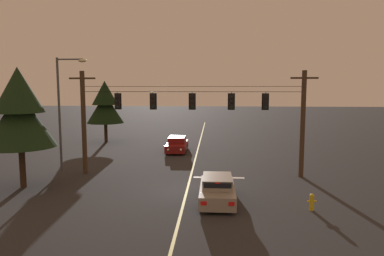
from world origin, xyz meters
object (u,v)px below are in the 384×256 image
object	(u,v)px
car_oncoming_lead	(177,145)
tree_verge_far	(19,111)
traffic_light_left_inner	(153,101)
traffic_light_rightmost	(266,102)
car_waiting_near_lane	(217,190)
traffic_light_centre	(192,102)
traffic_light_right_inner	(231,102)
fire_hydrant	(312,202)
street_lamp_corner	(63,105)
traffic_light_leftmost	(117,101)
tree_verge_near	(105,104)

from	to	relation	value
car_oncoming_lead	tree_verge_far	distance (m)	15.24
traffic_light_left_inner	tree_verge_far	xyz separation A→B (m)	(-7.31, -3.61, -0.46)
traffic_light_left_inner	tree_verge_far	world-z (taller)	tree_verge_far
traffic_light_rightmost	car_waiting_near_lane	size ratio (longest dim) A/B	0.28
traffic_light_centre	traffic_light_right_inner	xyz separation A→B (m)	(2.63, 0.00, 0.00)
tree_verge_far	fire_hydrant	xyz separation A→B (m)	(16.26, -2.95, -4.15)
fire_hydrant	traffic_light_centre	bearing A→B (deg)	133.81
street_lamp_corner	fire_hydrant	distance (m)	17.13
traffic_light_leftmost	tree_verge_far	world-z (taller)	tree_verge_far
traffic_light_left_inner	car_oncoming_lead	bearing A→B (deg)	85.40
traffic_light_left_inner	car_waiting_near_lane	distance (m)	8.29
street_lamp_corner	fire_hydrant	world-z (taller)	street_lamp_corner
traffic_light_rightmost	car_oncoming_lead	xyz separation A→B (m)	(-6.85, 8.74, -4.40)
car_waiting_near_lane	traffic_light_centre	bearing A→B (deg)	106.89
tree_verge_far	traffic_light_left_inner	bearing A→B (deg)	26.31
traffic_light_leftmost	fire_hydrant	world-z (taller)	traffic_light_leftmost
traffic_light_leftmost	street_lamp_corner	bearing A→B (deg)	179.50
traffic_light_leftmost	traffic_light_rightmost	world-z (taller)	same
car_waiting_near_lane	tree_verge_far	size ratio (longest dim) A/B	0.60
street_lamp_corner	tree_verge_far	bearing A→B (deg)	-106.40
fire_hydrant	car_oncoming_lead	bearing A→B (deg)	118.34
traffic_light_leftmost	car_oncoming_lead	world-z (taller)	traffic_light_leftmost
street_lamp_corner	traffic_light_leftmost	bearing A→B (deg)	-0.50
traffic_light_centre	tree_verge_near	world-z (taller)	tree_verge_near
car_oncoming_lead	street_lamp_corner	world-z (taller)	street_lamp_corner
traffic_light_left_inner	tree_verge_near	distance (m)	15.81
traffic_light_rightmost	tree_verge_near	xyz separation A→B (m)	(-15.20, 13.81, -0.87)
tree_verge_near	tree_verge_far	xyz separation A→B (m)	(0.35, -17.42, 0.42)
traffic_light_leftmost	car_oncoming_lead	bearing A→B (deg)	70.25
street_lamp_corner	tree_verge_near	xyz separation A→B (m)	(-1.42, 13.78, -0.63)
car_oncoming_lead	traffic_light_left_inner	bearing A→B (deg)	-94.60
street_lamp_corner	traffic_light_left_inner	bearing A→B (deg)	-0.30
tree_verge_far	fire_hydrant	world-z (taller)	tree_verge_far
traffic_light_left_inner	car_oncoming_lead	size ratio (longest dim) A/B	0.28
car_oncoming_lead	traffic_light_leftmost	bearing A→B (deg)	-109.75
traffic_light_right_inner	fire_hydrant	distance (m)	8.82
traffic_light_centre	tree_verge_near	distance (m)	17.26
fire_hydrant	traffic_light_left_inner	bearing A→B (deg)	143.77
traffic_light_leftmost	car_waiting_near_lane	xyz separation A→B (m)	(6.77, -5.52, -4.40)
traffic_light_left_inner	traffic_light_centre	xyz separation A→B (m)	(2.66, 0.00, 0.00)
car_waiting_near_lane	car_oncoming_lead	distance (m)	14.72
street_lamp_corner	tree_verge_far	world-z (taller)	street_lamp_corner
traffic_light_leftmost	traffic_light_centre	distance (m)	5.10
street_lamp_corner	car_oncoming_lead	bearing A→B (deg)	51.46
traffic_light_rightmost	car_oncoming_lead	distance (m)	11.95
tree_verge_near	tree_verge_far	size ratio (longest dim) A/B	0.93
traffic_light_leftmost	tree_verge_far	bearing A→B (deg)	-143.44
traffic_light_left_inner	tree_verge_far	bearing A→B (deg)	-153.69
traffic_light_leftmost	traffic_light_left_inner	distance (m)	2.44
traffic_light_rightmost	fire_hydrant	distance (m)	8.14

